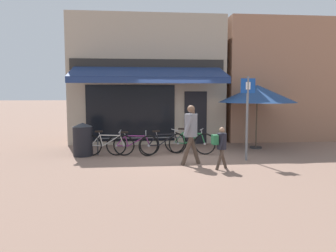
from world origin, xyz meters
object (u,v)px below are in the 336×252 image
Objects in this scene: bicycle_black at (163,144)px; cafe_parasol at (257,94)px; bicycle_purple at (133,145)px; parking_sign at (247,110)px; bicycle_green at (189,142)px; pedestrian_child at (221,143)px; litter_bin at (83,139)px; bicycle_silver at (107,145)px; pedestrian_adult at (191,128)px.

bicycle_black is 0.60× the size of cafe_parasol.
bicycle_purple is 0.69× the size of parking_sign.
bicycle_purple is at bearing -154.37° from bicycle_green.
litter_bin is at bearing 144.01° from pedestrian_child.
bicycle_green is 0.65× the size of parking_sign.
bicycle_black is at bearing -1.74° from litter_bin.
bicycle_silver is at bearing 165.14° from parking_sign.
parking_sign is (4.26, -1.13, 1.17)m from bicycle_silver.
litter_bin is (-3.97, 2.25, -0.16)m from pedestrian_child.
bicycle_green is (0.89, 0.10, 0.01)m from bicycle_black.
cafe_parasol is at bearing 8.03° from litter_bin.
pedestrian_adult reaches higher than bicycle_green.
cafe_parasol reaches higher than pedestrian_child.
pedestrian_child reaches higher than litter_bin.
pedestrian_adult is (2.48, -1.52, 0.67)m from bicycle_silver.
litter_bin is (-3.51, -0.02, 0.16)m from bicycle_green.
pedestrian_adult is at bearing -167.68° from parking_sign.
cafe_parasol reaches higher than bicycle_purple.
pedestrian_child reaches higher than bicycle_silver.
pedestrian_adult is 3.90m from cafe_parasol.
litter_bin is (-3.28, 1.60, -0.50)m from pedestrian_adult.
bicycle_purple is 3.22m from pedestrian_child.
bicycle_purple is 2.35m from pedestrian_adult.
bicycle_purple is 1.06× the size of bicycle_green.
bicycle_purple is at bearing 143.40° from pedestrian_adult.
pedestrian_child is at bearing -29.24° from bicycle_silver.
pedestrian_adult is at bearing -26.34° from bicycle_silver.
litter_bin is 5.29m from parking_sign.
pedestrian_adult reaches higher than pedestrian_child.
bicycle_purple is at bearing 131.01° from pedestrian_child.
bicycle_black is 4.00m from cafe_parasol.
litter_bin is at bearing 157.62° from bicycle_black.
bicycle_silver reaches higher than bicycle_purple.
cafe_parasol reaches higher than bicycle_silver.
bicycle_green is (2.71, 0.10, 0.01)m from bicycle_silver.
parking_sign is (1.55, -1.23, 1.16)m from bicycle_green.
pedestrian_adult is 3.68m from litter_bin.
bicycle_purple is at bearing 159.66° from bicycle_black.
bicycle_purple is 1.90m from bicycle_green.
pedestrian_adult is at bearing -26.01° from litter_bin.
parking_sign reaches higher than pedestrian_child.
parking_sign reaches higher than litter_bin.
pedestrian_adult is 0.68× the size of parking_sign.
pedestrian_child is at bearing -40.69° from bicycle_purple.
pedestrian_adult is 1.50× the size of pedestrian_child.
pedestrian_adult is 1.01m from pedestrian_child.
pedestrian_adult is 1.58× the size of litter_bin.
bicycle_black is at bearing -164.97° from cafe_parasol.
litter_bin is at bearing 178.87° from bicycle_purple.
pedestrian_child is 0.45× the size of parking_sign.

